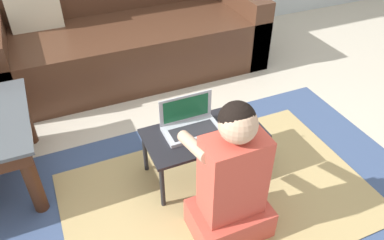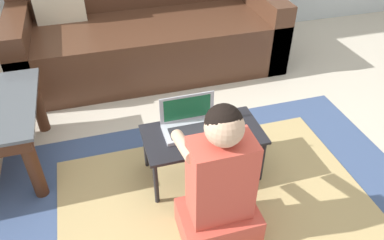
{
  "view_description": "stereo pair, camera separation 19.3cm",
  "coord_description": "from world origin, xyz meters",
  "px_view_note": "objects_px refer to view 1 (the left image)",
  "views": [
    {
      "loc": [
        -0.57,
        -1.37,
        1.53
      ],
      "look_at": [
        0.05,
        0.04,
        0.35
      ],
      "focal_mm": 35.0,
      "sensor_mm": 36.0,
      "label": 1
    },
    {
      "loc": [
        -0.38,
        -1.44,
        1.53
      ],
      "look_at": [
        0.05,
        0.04,
        0.35
      ],
      "focal_mm": 35.0,
      "sensor_mm": 36.0,
      "label": 2
    }
  ],
  "objects_px": {
    "laptop_desk": "(204,137)",
    "laptop": "(190,125)",
    "couch": "(126,30)",
    "person_seated": "(232,183)",
    "computer_mouse": "(230,123)"
  },
  "relations": [
    {
      "from": "couch",
      "to": "laptop",
      "type": "relative_size",
      "value": 6.87
    },
    {
      "from": "computer_mouse",
      "to": "person_seated",
      "type": "relative_size",
      "value": 0.16
    },
    {
      "from": "person_seated",
      "to": "laptop_desk",
      "type": "bearing_deg",
      "value": 82.86
    },
    {
      "from": "couch",
      "to": "computer_mouse",
      "type": "relative_size",
      "value": 17.56
    },
    {
      "from": "laptop_desk",
      "to": "computer_mouse",
      "type": "bearing_deg",
      "value": -2.41
    },
    {
      "from": "laptop_desk",
      "to": "computer_mouse",
      "type": "distance_m",
      "value": 0.16
    },
    {
      "from": "laptop_desk",
      "to": "laptop",
      "type": "height_order",
      "value": "laptop"
    },
    {
      "from": "laptop_desk",
      "to": "laptop",
      "type": "relative_size",
      "value": 2.13
    },
    {
      "from": "couch",
      "to": "laptop_desk",
      "type": "relative_size",
      "value": 3.23
    },
    {
      "from": "laptop",
      "to": "laptop_desk",
      "type": "bearing_deg",
      "value": -41.31
    },
    {
      "from": "couch",
      "to": "laptop",
      "type": "height_order",
      "value": "couch"
    },
    {
      "from": "couch",
      "to": "computer_mouse",
      "type": "bearing_deg",
      "value": -81.94
    },
    {
      "from": "couch",
      "to": "person_seated",
      "type": "xyz_separation_m",
      "value": [
        -0.01,
        -1.76,
        0.01
      ]
    },
    {
      "from": "laptop_desk",
      "to": "computer_mouse",
      "type": "height_order",
      "value": "computer_mouse"
    },
    {
      "from": "laptop",
      "to": "person_seated",
      "type": "distance_m",
      "value": 0.44
    }
  ]
}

